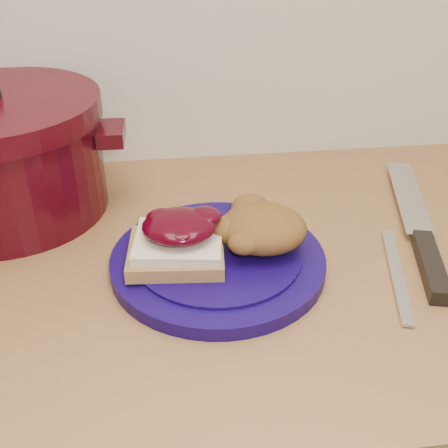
{
  "coord_description": "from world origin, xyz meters",
  "views": [
    {
      "loc": [
        -0.1,
        0.92,
        1.31
      ],
      "look_at": [
        -0.03,
        1.5,
        0.95
      ],
      "focal_mm": 45.0,
      "sensor_mm": 36.0,
      "label": 1
    }
  ],
  "objects": [
    {
      "name": "sandwich",
      "position": [
        -0.09,
        1.48,
        0.95
      ],
      "size": [
        0.12,
        0.11,
        0.06
      ],
      "rotation": [
        0.0,
        0.0,
        -0.19
      ],
      "color": "olive",
      "rests_on": "plate"
    },
    {
      "name": "pepper_grinder",
      "position": [
        -0.29,
        1.66,
        0.97
      ],
      "size": [
        0.06,
        0.06,
        0.13
      ],
      "rotation": [
        0.0,
        0.0,
        -0.1
      ],
      "color": "black",
      "rests_on": "wood_countertop"
    },
    {
      "name": "chef_knife",
      "position": [
        0.23,
        1.48,
        0.91
      ],
      "size": [
        0.12,
        0.34,
        0.02
      ],
      "rotation": [
        0.0,
        0.0,
        1.32
      ],
      "color": "black",
      "rests_on": "wood_countertop"
    },
    {
      "name": "plate",
      "position": [
        -0.04,
        1.48,
        0.91
      ],
      "size": [
        0.31,
        0.31,
        0.02
      ],
      "primitive_type": "cylinder",
      "rotation": [
        0.0,
        0.0,
        -0.19
      ],
      "color": "#0F0441",
      "rests_on": "wood_countertop"
    },
    {
      "name": "dutch_oven",
      "position": [
        -0.32,
        1.66,
        0.98
      ],
      "size": [
        0.34,
        0.3,
        0.18
      ],
      "rotation": [
        0.0,
        0.0,
        -0.03
      ],
      "color": "#33050C",
      "rests_on": "wood_countertop"
    },
    {
      "name": "stuffing_mound",
      "position": [
        0.02,
        1.49,
        0.95
      ],
      "size": [
        0.12,
        0.11,
        0.05
      ],
      "primitive_type": "ellipsoid",
      "rotation": [
        0.0,
        0.0,
        -0.19
      ],
      "color": "brown",
      "rests_on": "plate"
    },
    {
      "name": "butter_knife",
      "position": [
        0.17,
        1.43,
        0.9
      ],
      "size": [
        0.06,
        0.18,
        0.0
      ],
      "primitive_type": "cube",
      "rotation": [
        0.0,
        0.0,
        1.32
      ],
      "color": "silver",
      "rests_on": "wood_countertop"
    }
  ]
}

